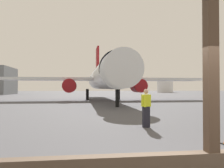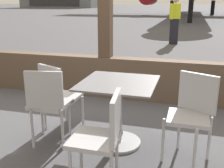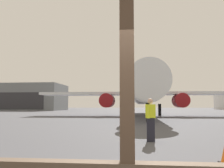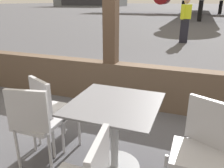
{
  "view_description": "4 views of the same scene",
  "coord_description": "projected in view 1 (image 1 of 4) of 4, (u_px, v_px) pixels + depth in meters",
  "views": [
    {
      "loc": [
        -2.25,
        -3.77,
        1.79
      ],
      "look_at": [
        0.87,
        19.32,
        2.2
      ],
      "focal_mm": 37.3,
      "sensor_mm": 36.0,
      "label": 1
    },
    {
      "loc": [
        1.35,
        -4.36,
        1.58
      ],
      "look_at": [
        0.45,
        -1.21,
        0.6
      ],
      "focal_mm": 44.28,
      "sensor_mm": 36.0,
      "label": 2
    },
    {
      "loc": [
        0.11,
        -3.3,
        1.46
      ],
      "look_at": [
        -1.78,
        15.7,
        3.18
      ],
      "focal_mm": 38.08,
      "sensor_mm": 36.0,
      "label": 3
    },
    {
      "loc": [
        1.28,
        -3.38,
        1.63
      ],
      "look_at": [
        0.54,
        -1.39,
        0.85
      ],
      "focal_mm": 36.73,
      "sensor_mm": 36.0,
      "label": 4
    }
  ],
  "objects": [
    {
      "name": "window_frame",
      "position": [
        211.0,
        115.0,
        4.03
      ],
      "size": [
        9.13,
        0.24,
        3.83
      ],
      "color": "brown",
      "rests_on": "ground"
    },
    {
      "name": "airplane",
      "position": [
        104.0,
        77.0,
        33.91
      ],
      "size": [
        29.0,
        31.83,
        10.16
      ],
      "color": "silver",
      "rests_on": "ground"
    },
    {
      "name": "ground_plane",
      "position": [
        93.0,
        98.0,
        43.64
      ],
      "size": [
        220.0,
        220.0,
        0.0
      ],
      "primitive_type": "plane",
      "color": "#4C4C51"
    },
    {
      "name": "fuel_storage_tank",
      "position": [
        165.0,
        86.0,
        97.4
      ],
      "size": [
        6.52,
        6.52,
        5.77
      ],
      "primitive_type": "cylinder",
      "color": "white",
      "rests_on": "ground"
    },
    {
      "name": "ground_crew_worker",
      "position": [
        146.0,
        108.0,
        10.59
      ],
      "size": [
        0.4,
        0.52,
        1.74
      ],
      "color": "black",
      "rests_on": "ground"
    }
  ]
}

